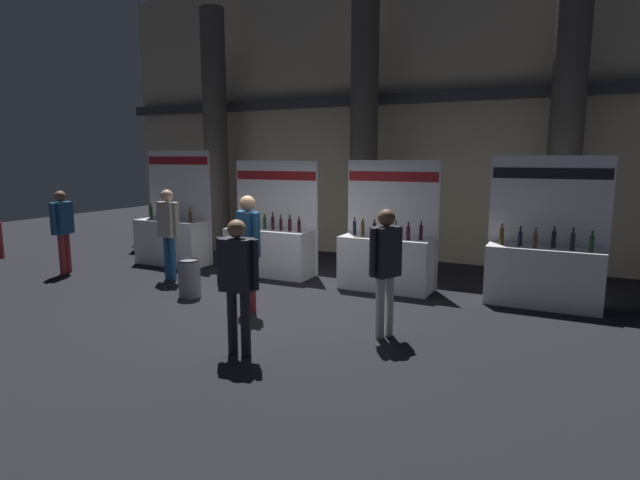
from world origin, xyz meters
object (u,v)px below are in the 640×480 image
Objects in this scene: exhibitor_booth_3 at (543,269)px; exhibitor_booth_1 at (270,247)px; exhibitor_booth_2 at (386,258)px; visitor_3 at (248,243)px; visitor_2 at (62,224)px; exhibitor_booth_0 at (172,237)px; visitor_5 at (168,226)px; trash_bin at (189,278)px; visitor_6 at (238,274)px; visitor_4 at (386,261)px.

exhibitor_booth_1 is at bearing -179.37° from exhibitor_booth_3.
exhibitor_booth_2 reaches higher than visitor_3.
exhibitor_booth_3 is 9.38m from visitor_2.
exhibitor_booth_0 is 1.61m from visitor_5.
exhibitor_booth_0 is at bearing 137.13° from trash_bin.
visitor_6 is (4.50, -3.84, 0.39)m from exhibitor_booth_0.
exhibitor_booth_2 is 4.31m from visitor_5.
visitor_2 is at bearing -155.97° from exhibitor_booth_1.
trash_bin is 0.36× the size of visitor_3.
exhibitor_booth_1 is at bearing -37.18° from visitor_3.
exhibitor_booth_0 is 7.77m from exhibitor_booth_3.
exhibitor_booth_3 is at bearing 20.60° from visitor_5.
visitor_6 is (0.90, -1.58, -0.09)m from visitor_3.
visitor_6 is at bearing 52.52° from visitor_2.
visitor_2 is 7.37m from visitor_4.
exhibitor_booth_0 is at bearing 94.44° from visitor_4.
exhibitor_booth_1 reaches higher than visitor_5.
trash_bin is 0.37× the size of visitor_5.
exhibitor_booth_3 is 1.41× the size of visitor_2.
visitor_4 reaches higher than visitor_6.
exhibitor_booth_1 reaches higher than visitor_4.
exhibitor_booth_2 reaches higher than exhibitor_booth_1.
exhibitor_booth_3 is 1.33× the size of visitor_3.
trash_bin is at bearing -145.77° from exhibitor_booth_2.
visitor_2 is 2.46m from visitor_5.
exhibitor_booth_3 reaches higher than trash_bin.
exhibitor_booth_2 is at bearing 25.53° from visitor_5.
trash_bin is (-2.93, -2.00, -0.27)m from exhibitor_booth_2.
exhibitor_booth_0 is at bearing 134.57° from visitor_6.
visitor_5 is (-1.18, 0.83, 0.75)m from trash_bin.
visitor_5 reaches higher than trash_bin.
exhibitor_booth_1 reaches higher than visitor_3.
exhibitor_booth_2 is 0.96× the size of exhibitor_booth_3.
visitor_6 is (-0.61, -3.82, 0.43)m from exhibitor_booth_2.
visitor_2 is at bearing 155.23° from visitor_6.
visitor_6 is at bearing -40.54° from exhibitor_booth_0.
visitor_3 reaches higher than visitor_6.
visitor_2 is 0.97× the size of visitor_5.
visitor_5 reaches higher than visitor_2.
exhibitor_booth_2 is 3.90m from visitor_6.
exhibitor_booth_0 is 4.28m from visitor_3.
visitor_3 reaches higher than trash_bin.
visitor_4 is at bearing -36.68° from exhibitor_booth_1.
visitor_5 is 1.06× the size of visitor_6.
visitor_6 is at bearing -129.58° from exhibitor_booth_3.
visitor_6 is at bearing 161.57° from visitor_4.
exhibitor_booth_0 is 2.98m from trash_bin.
exhibitor_booth_1 is at bearing 1.36° from exhibitor_booth_0.
exhibitor_booth_2 is 1.35× the size of visitor_4.
exhibitor_booth_0 is at bearing 122.70° from visitor_2.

